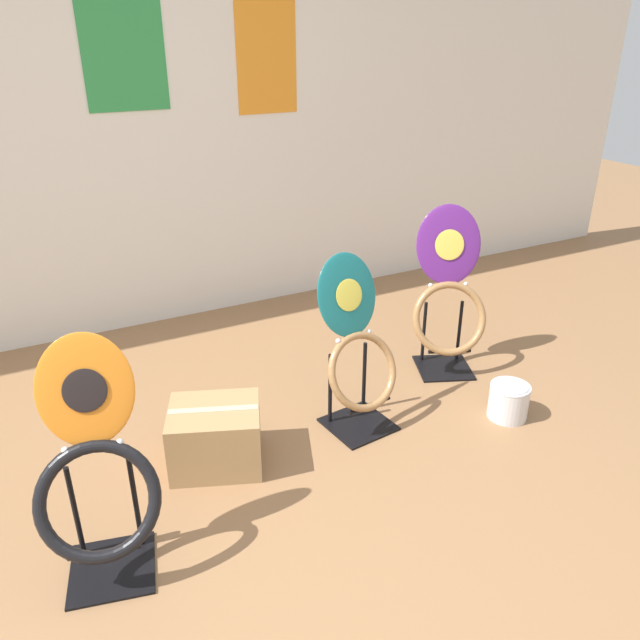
{
  "coord_description": "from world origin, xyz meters",
  "views": [
    {
      "loc": [
        -0.54,
        -1.16,
        1.68
      ],
      "look_at": [
        0.56,
        0.96,
        0.55
      ],
      "focal_mm": 35.0,
      "sensor_mm": 36.0,
      "label": 1
    }
  ],
  "objects_px": {
    "storage_box": "(216,436)",
    "toilet_seat_display_orange_sun": "(97,482)",
    "toilet_seat_display_purple_note": "(448,297)",
    "toilet_seat_display_teal_sax": "(357,352)",
    "paint_can": "(509,400)"
  },
  "relations": [
    {
      "from": "storage_box",
      "to": "toilet_seat_display_orange_sun",
      "type": "bearing_deg",
      "value": -143.6
    },
    {
      "from": "toilet_seat_display_orange_sun",
      "to": "storage_box",
      "type": "height_order",
      "value": "toilet_seat_display_orange_sun"
    },
    {
      "from": "toilet_seat_display_orange_sun",
      "to": "storage_box",
      "type": "xyz_separation_m",
      "value": [
        0.51,
        0.37,
        -0.23
      ]
    },
    {
      "from": "toilet_seat_display_purple_note",
      "to": "paint_can",
      "type": "bearing_deg",
      "value": -92.78
    },
    {
      "from": "toilet_seat_display_purple_note",
      "to": "toilet_seat_display_orange_sun",
      "type": "bearing_deg",
      "value": -162.16
    },
    {
      "from": "toilet_seat_display_orange_sun",
      "to": "paint_can",
      "type": "height_order",
      "value": "toilet_seat_display_orange_sun"
    },
    {
      "from": "toilet_seat_display_teal_sax",
      "to": "toilet_seat_display_purple_note",
      "type": "height_order",
      "value": "toilet_seat_display_purple_note"
    },
    {
      "from": "toilet_seat_display_purple_note",
      "to": "paint_can",
      "type": "xyz_separation_m",
      "value": [
        -0.03,
        -0.53,
        -0.32
      ]
    },
    {
      "from": "storage_box",
      "to": "toilet_seat_display_teal_sax",
      "type": "bearing_deg",
      "value": -1.28
    },
    {
      "from": "toilet_seat_display_purple_note",
      "to": "paint_can",
      "type": "distance_m",
      "value": 0.62
    },
    {
      "from": "toilet_seat_display_teal_sax",
      "to": "toilet_seat_display_purple_note",
      "type": "xyz_separation_m",
      "value": [
        0.69,
        0.24,
        0.04
      ]
    },
    {
      "from": "toilet_seat_display_orange_sun",
      "to": "storage_box",
      "type": "relative_size",
      "value": 1.8
    },
    {
      "from": "toilet_seat_display_orange_sun",
      "to": "toilet_seat_display_teal_sax",
      "type": "bearing_deg",
      "value": 16.98
    },
    {
      "from": "toilet_seat_display_purple_note",
      "to": "toilet_seat_display_teal_sax",
      "type": "bearing_deg",
      "value": -160.73
    },
    {
      "from": "toilet_seat_display_teal_sax",
      "to": "toilet_seat_display_orange_sun",
      "type": "height_order",
      "value": "toilet_seat_display_orange_sun"
    }
  ]
}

